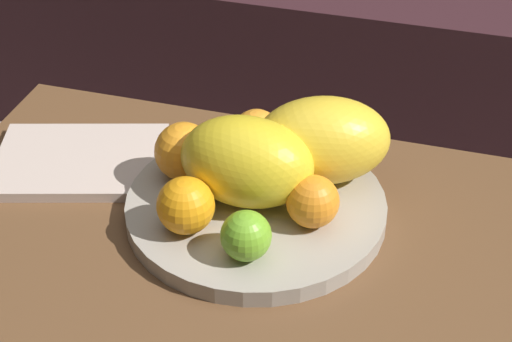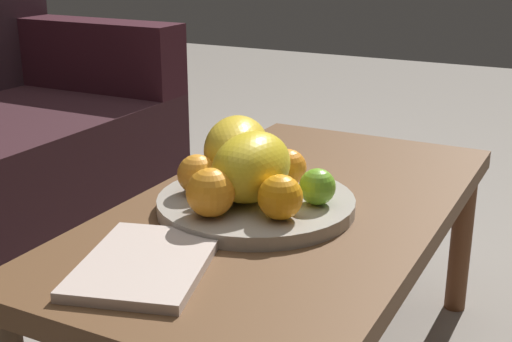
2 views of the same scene
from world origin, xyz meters
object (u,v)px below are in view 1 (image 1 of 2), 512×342
(coffee_table, at_px, (289,266))
(melon_smaller_beside, at_px, (322,140))
(melon_large_front, at_px, (247,162))
(banana_bunch, at_px, (258,165))
(orange_right, at_px, (184,152))
(orange_front, at_px, (313,201))
(orange_left, at_px, (186,205))
(magazine, at_px, (81,161))
(apple_front, at_px, (246,236))
(orange_back, at_px, (257,134))
(fruit_bowl, at_px, (256,208))

(coffee_table, relative_size, melon_smaller_beside, 5.51)
(melon_large_front, relative_size, banana_bunch, 1.06)
(orange_right, relative_size, banana_bunch, 0.48)
(orange_front, bearing_deg, melon_smaller_beside, 96.42)
(orange_left, distance_m, magazine, 0.25)
(magazine, bearing_deg, melon_large_front, -24.17)
(orange_left, bearing_deg, apple_front, -17.89)
(orange_back, relative_size, magazine, 0.29)
(fruit_bowl, bearing_deg, magazine, 172.28)
(orange_right, distance_m, orange_back, 0.11)
(melon_large_front, height_order, banana_bunch, melon_large_front)
(banana_bunch, bearing_deg, coffee_table, -50.46)
(orange_front, bearing_deg, banana_bunch, 143.70)
(coffee_table, distance_m, apple_front, 0.13)
(orange_front, distance_m, banana_bunch, 0.12)
(coffee_table, relative_size, banana_bunch, 6.02)
(coffee_table, bearing_deg, magazine, 167.35)
(melon_large_front, height_order, orange_left, melon_large_front)
(melon_smaller_beside, distance_m, apple_front, 0.20)
(melon_large_front, distance_m, orange_back, 0.11)
(coffee_table, bearing_deg, orange_right, 159.10)
(orange_left, distance_m, banana_bunch, 0.14)
(apple_front, xyz_separation_m, magazine, (-0.30, 0.15, -0.05))
(coffee_table, distance_m, magazine, 0.36)
(fruit_bowl, xyz_separation_m, magazine, (-0.28, 0.04, -0.00))
(coffee_table, relative_size, apple_front, 16.04)
(fruit_bowl, bearing_deg, banana_bunch, 102.51)
(melon_smaller_beside, height_order, orange_back, melon_smaller_beside)
(coffee_table, bearing_deg, orange_left, -161.48)
(banana_bunch, bearing_deg, apple_front, -79.30)
(coffee_table, distance_m, orange_back, 0.20)
(magazine, bearing_deg, orange_left, -45.77)
(coffee_table, xyz_separation_m, magazine, (-0.34, 0.08, 0.05))
(apple_front, bearing_deg, fruit_bowl, 99.96)
(orange_front, xyz_separation_m, banana_bunch, (-0.09, 0.07, -0.01))
(fruit_bowl, height_order, melon_large_front, melon_large_front)
(melon_large_front, xyz_separation_m, orange_right, (-0.10, 0.03, -0.02))
(melon_smaller_beside, relative_size, orange_back, 2.59)
(coffee_table, xyz_separation_m, apple_front, (-0.04, -0.07, 0.10))
(orange_left, relative_size, orange_back, 1.04)
(apple_front, xyz_separation_m, banana_bunch, (-0.03, 0.16, -0.01))
(fruit_bowl, height_order, orange_front, orange_front)
(coffee_table, relative_size, orange_front, 14.73)
(banana_bunch, bearing_deg, orange_front, -36.30)
(orange_front, height_order, magazine, orange_front)
(magazine, bearing_deg, apple_front, -42.60)
(fruit_bowl, height_order, apple_front, apple_front)
(orange_right, bearing_deg, orange_back, 43.37)
(fruit_bowl, xyz_separation_m, melon_smaller_beside, (0.07, 0.08, 0.07))
(melon_smaller_beside, height_order, orange_front, melon_smaller_beside)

